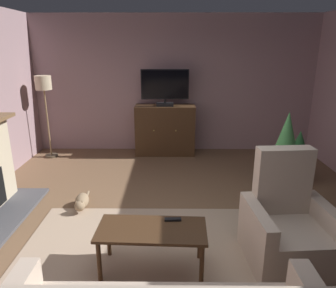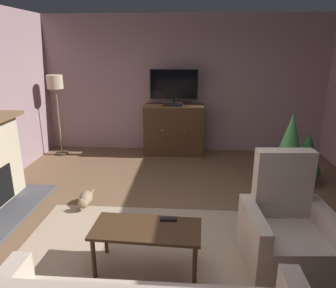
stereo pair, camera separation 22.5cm
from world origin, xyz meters
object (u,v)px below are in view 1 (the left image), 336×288
television (165,87)px  potted_plant_tall_palm_by_window (284,161)px  coffee_table (152,233)px  floor_lamp (44,91)px  potted_plant_small_fern_corner (298,154)px  tv_remote (173,219)px  tv_cabinet (165,131)px  cat (82,202)px  armchair_in_far_corner (288,229)px

television → potted_plant_tall_palm_by_window: television is taller
coffee_table → floor_lamp: bearing=123.6°
coffee_table → potted_plant_small_fern_corner: bearing=44.1°
television → potted_plant_tall_palm_by_window: size_ratio=0.67×
tv_remote → coffee_table: bearing=-147.4°
coffee_table → floor_lamp: 4.21m
potted_plant_small_fern_corner → floor_lamp: floor_lamp is taller
television → coffee_table: television is taller
tv_cabinet → potted_plant_small_fern_corner: bearing=-32.9°
television → cat: size_ratio=1.43×
floor_lamp → tv_remote: bearing=-52.8°
television → floor_lamp: (-2.35, -0.16, -0.07)m
tv_cabinet → potted_plant_tall_palm_by_window: size_ratio=0.86×
potted_plant_small_fern_corner → potted_plant_tall_palm_by_window: bearing=-120.0°
coffee_table → cat: 1.68m
armchair_in_far_corner → cat: 2.71m
armchair_in_far_corner → potted_plant_tall_palm_by_window: bearing=76.4°
television → armchair_in_far_corner: (1.34, -3.39, -1.06)m
television → tv_remote: 3.56m
armchair_in_far_corner → potted_plant_tall_palm_by_window: potted_plant_tall_palm_by_window is taller
potted_plant_tall_palm_by_window → television: bearing=121.8°
television → armchair_in_far_corner: bearing=-68.4°
television → armchair_in_far_corner: television is taller
tv_remote → cat: size_ratio=0.26×
coffee_table → potted_plant_small_fern_corner: (2.28, 2.21, 0.07)m
armchair_in_far_corner → cat: (-2.47, 1.07, -0.25)m
tv_cabinet → coffee_table: size_ratio=1.12×
potted_plant_small_fern_corner → cat: potted_plant_small_fern_corner is taller
tv_remote → potted_plant_tall_palm_by_window: (1.42, 0.93, 0.29)m
tv_remote → potted_plant_small_fern_corner: bearing=42.0°
television → armchair_in_far_corner: size_ratio=0.82×
tv_cabinet → coffee_table: tv_cabinet is taller
tv_cabinet → armchair_in_far_corner: bearing=-68.7°
tv_cabinet → potted_plant_tall_palm_by_window: (1.56, -2.56, 0.29)m
floor_lamp → cat: bearing=-60.6°
television → potted_plant_small_fern_corner: television is taller
television → potted_plant_tall_palm_by_window: (1.56, -2.51, -0.63)m
television → floor_lamp: bearing=-176.0°
potted_plant_tall_palm_by_window → tv_remote: bearing=-146.8°
potted_plant_small_fern_corner → floor_lamp: (-4.56, 1.21, 0.86)m
tv_cabinet → tv_remote: bearing=-87.7°
tv_remote → floor_lamp: size_ratio=0.10×
television → cat: television is taller
armchair_in_far_corner → potted_plant_tall_palm_by_window: size_ratio=0.82×
tv_cabinet → potted_plant_small_fern_corner: (2.21, -1.43, -0.00)m
potted_plant_tall_palm_by_window → floor_lamp: floor_lamp is taller
tv_cabinet → television: bearing=-90.0°
cat → tv_cabinet: bearing=64.6°
coffee_table → cat: (-1.06, 1.26, -0.32)m
armchair_in_far_corner → floor_lamp: floor_lamp is taller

